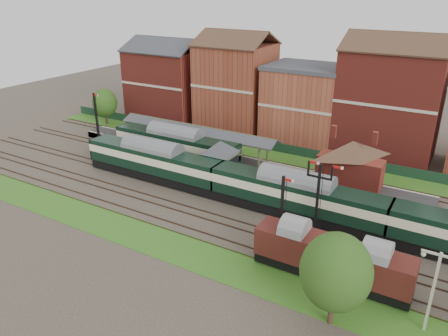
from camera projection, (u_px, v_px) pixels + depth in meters
The scene contains 20 objects.
ground at pixel (228, 199), 53.71m from camera, with size 160.00×160.00×0.00m, color #473D33.
grass_back at pixel (281, 157), 66.38m from camera, with size 90.00×4.50×0.06m, color #2D6619.
grass_front at pixel (169, 245), 44.19m from camera, with size 90.00×5.00×0.06m, color #2D6619.
fence at pixel (286, 149), 67.69m from camera, with size 90.00×0.12×1.50m, color #193823.
platform at pixel (232, 161), 63.59m from camera, with size 55.00×3.40×1.00m, color #2D2D2D.
signal_box at pixel (220, 161), 56.45m from camera, with size 5.40×5.40×6.00m.
brick_hut at pixel (276, 189), 53.48m from camera, with size 3.20×2.64×2.94m.
station_building at pixel (351, 162), 54.28m from camera, with size 8.10×8.10×5.90m.
canopy at pixel (197, 128), 64.80m from camera, with size 26.00×3.89×4.08m.
semaphore_bracket at pixel (318, 195), 44.29m from camera, with size 3.60×0.25×8.18m.
semaphore_platform_end at pixel (96, 116), 72.46m from camera, with size 1.23×0.25×8.00m.
semaphore_siding at pixel (282, 213), 41.85m from camera, with size 1.23×0.25×8.00m.
yard_lamp at pixel (433, 288), 31.81m from camera, with size 2.60×0.22×7.00m.
town_backdrop at pixel (304, 100), 70.88m from camera, with size 69.00×10.00×16.00m.
dmu_train at pixel (296, 195), 48.58m from camera, with size 60.69×3.19×4.66m.
platform_railcar at pixel (176, 145), 63.68m from camera, with size 20.23×3.18×4.66m.
goods_van_a at pixel (293, 246), 40.00m from camera, with size 6.66×2.89×4.04m.
goods_van_b at pixel (374, 270), 36.61m from camera, with size 6.55×2.84×3.97m.
tree_far at pixel (336, 272), 32.26m from camera, with size 5.39×5.39×7.87m.
tree_back at pixel (105, 103), 80.61m from camera, with size 4.57×4.57×6.68m.
Camera 1 is at (23.98, -41.55, 24.45)m, focal length 35.00 mm.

